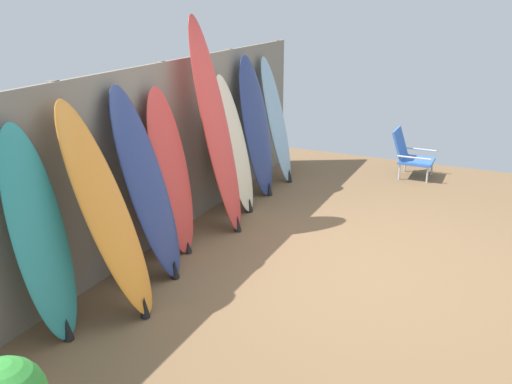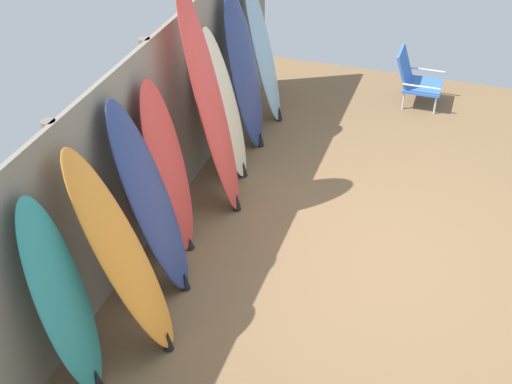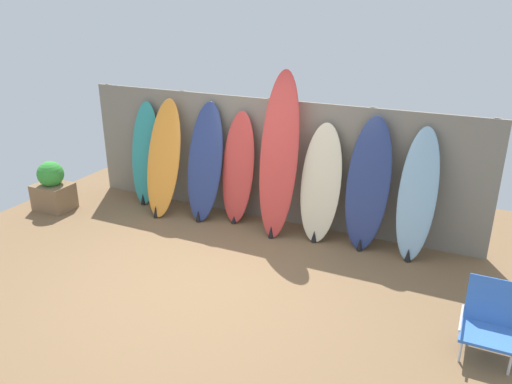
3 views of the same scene
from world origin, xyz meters
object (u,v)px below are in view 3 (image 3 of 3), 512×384
surfboard_orange_1 (164,159)px  planter_box (53,188)px  surfboard_red_4 (279,157)px  surfboard_navy_2 (205,163)px  surfboard_teal_0 (145,155)px  surfboard_red_3 (238,169)px  surfboard_navy_6 (368,185)px  surfboard_skyblue_7 (417,196)px  beach_chair (490,319)px  surfboard_cream_5 (321,184)px

surfboard_orange_1 → planter_box: 1.85m
planter_box → surfboard_red_4: bearing=11.9°
surfboard_navy_2 → surfboard_red_4: size_ratio=0.77×
surfboard_teal_0 → surfboard_red_3: (1.66, -0.02, 0.01)m
surfboard_red_3 → planter_box: bearing=-163.0°
surfboard_red_3 → surfboard_navy_6: bearing=-0.7°
surfboard_skyblue_7 → surfboard_orange_1: bearing=-177.7°
surfboard_navy_2 → surfboard_skyblue_7: size_ratio=1.03×
surfboard_teal_0 → surfboard_skyblue_7: size_ratio=0.97×
surfboard_orange_1 → planter_box: bearing=-157.4°
surfboard_navy_2 → beach_chair: size_ratio=2.62×
surfboard_navy_2 → surfboard_skyblue_7: (3.01, 0.05, -0.03)m
surfboard_navy_2 → surfboard_navy_6: surfboard_navy_6 is taller
surfboard_red_3 → surfboard_cream_5: bearing=-1.9°
surfboard_teal_0 → surfboard_red_3: surfboard_red_3 is taller
surfboard_teal_0 → surfboard_skyblue_7: bearing=-0.6°
surfboard_cream_5 → surfboard_navy_6: (0.62, 0.02, 0.08)m
surfboard_teal_0 → surfboard_navy_2: bearing=-4.7°
surfboard_navy_6 → beach_chair: size_ratio=2.65×
surfboard_orange_1 → surfboard_skyblue_7: bearing=2.3°
surfboard_cream_5 → beach_chair: 2.74m
surfboard_cream_5 → surfboard_red_3: bearing=178.1°
surfboard_red_4 → planter_box: (-3.49, -0.74, -0.76)m
surfboard_skyblue_7 → surfboard_navy_6: bearing=179.5°
surfboard_red_3 → surfboard_cream_5: 1.27m
surfboard_orange_1 → surfboard_navy_6: bearing=2.9°
beach_chair → planter_box: (-6.26, 0.77, 0.02)m
surfboard_cream_5 → planter_box: surfboard_cream_5 is taller
surfboard_orange_1 → surfboard_cream_5: bearing=3.1°
surfboard_red_3 → surfboard_cream_5: surfboard_red_3 is taller
surfboard_skyblue_7 → surfboard_cream_5: bearing=-179.3°
surfboard_orange_1 → surfboard_red_4: (1.85, 0.05, 0.27)m
surfboard_teal_0 → surfboard_skyblue_7: (4.17, -0.04, 0.03)m
surfboard_orange_1 → surfboard_navy_6: 3.06m
surfboard_navy_2 → surfboard_cream_5: (1.77, 0.04, -0.07)m
surfboard_skyblue_7 → beach_chair: size_ratio=2.54×
surfboard_cream_5 → surfboard_teal_0: bearing=178.9°
surfboard_teal_0 → surfboard_skyblue_7: 4.17m
surfboard_navy_2 → surfboard_cream_5: 1.77m
surfboard_navy_6 → beach_chair: (1.57, -1.61, -0.53)m
surfboard_skyblue_7 → surfboard_red_3: bearing=179.4°
surfboard_cream_5 → planter_box: (-4.07, -0.82, -0.43)m
surfboard_orange_1 → surfboard_red_3: (1.17, 0.18, -0.04)m
surfboard_red_4 → surfboard_navy_2: bearing=177.9°
surfboard_orange_1 → surfboard_skyblue_7: 3.68m
surfboard_navy_2 → surfboard_red_4: 1.22m
surfboard_skyblue_7 → planter_box: (-5.32, -0.83, -0.47)m
surfboard_cream_5 → surfboard_skyblue_7: (1.24, 0.01, 0.04)m
surfboard_red_3 → surfboard_red_4: 0.76m
surfboard_orange_1 → planter_box: (-1.64, -0.68, -0.50)m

